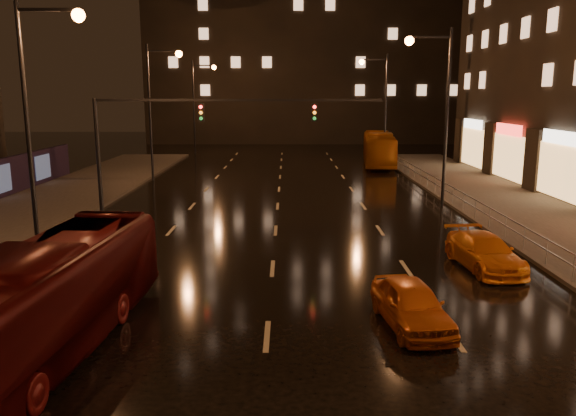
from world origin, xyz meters
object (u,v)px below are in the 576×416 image
at_px(taxi_near, 411,304).
at_px(taxi_far, 484,252).
at_px(bus_curb, 379,149).
at_px(bus_red, 46,299).

height_order(taxi_near, taxi_far, taxi_near).
distance_m(bus_curb, taxi_far, 31.50).
height_order(bus_curb, taxi_near, bus_curb).
xyz_separation_m(bus_curb, taxi_near, (-5.00, -36.82, -0.87)).
relative_size(bus_red, taxi_far, 2.34).
relative_size(taxi_near, taxi_far, 0.87).
bearing_deg(taxi_near, bus_red, -177.55).
relative_size(bus_curb, taxi_near, 2.88).
bearing_deg(taxi_far, bus_curb, 82.01).
relative_size(bus_red, bus_curb, 0.93).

